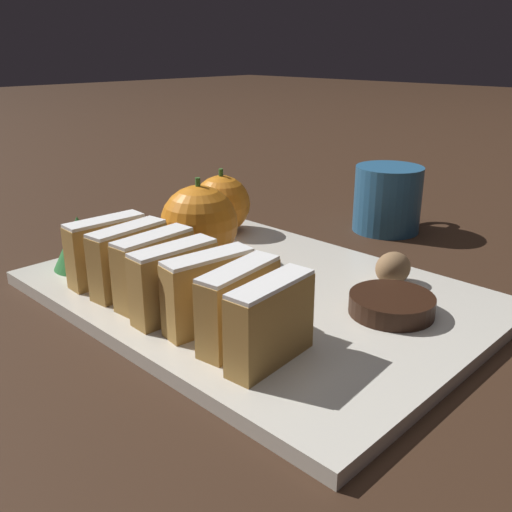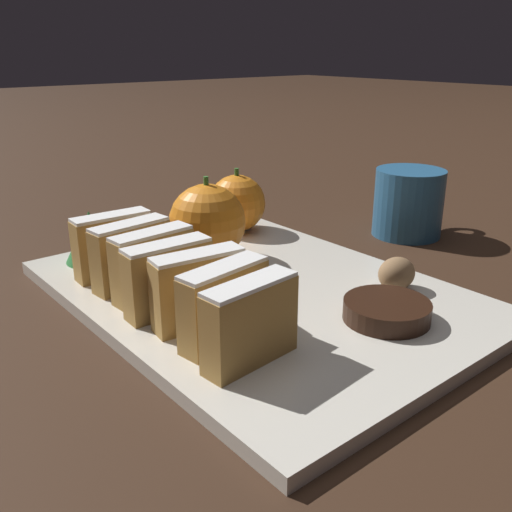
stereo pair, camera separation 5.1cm
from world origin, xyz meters
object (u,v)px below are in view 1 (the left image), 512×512
object	(u,v)px
orange_near	(222,204)
walnut	(393,268)
chocolate_cookie	(392,304)
orange_far	(199,224)
coffee_mug	(388,199)

from	to	relation	value
orange_near	walnut	bearing A→B (deg)	-89.13
walnut	chocolate_cookie	size ratio (longest dim) A/B	0.52
orange_far	chocolate_cookie	size ratio (longest dim) A/B	1.23
walnut	chocolate_cookie	xyz separation A→B (m)	(-0.06, -0.03, -0.01)
orange_near	coffee_mug	distance (m)	0.21
orange_far	coffee_mug	bearing A→B (deg)	-13.23
walnut	coffee_mug	xyz separation A→B (m)	(0.17, 0.11, 0.01)
chocolate_cookie	coffee_mug	world-z (taller)	coffee_mug
coffee_mug	orange_near	bearing A→B (deg)	146.19
walnut	orange_far	bearing A→B (deg)	116.23
chocolate_cookie	coffee_mug	size ratio (longest dim) A/B	0.63
walnut	orange_near	bearing A→B (deg)	90.87
orange_near	orange_far	xyz separation A→B (m)	(-0.08, -0.06, 0.01)
orange_near	chocolate_cookie	bearing A→B (deg)	-101.27
orange_far	chocolate_cookie	world-z (taller)	orange_far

